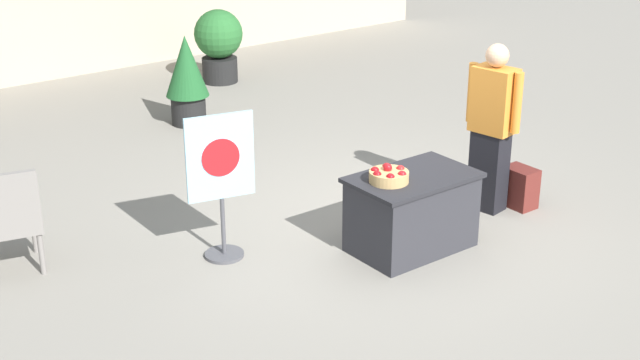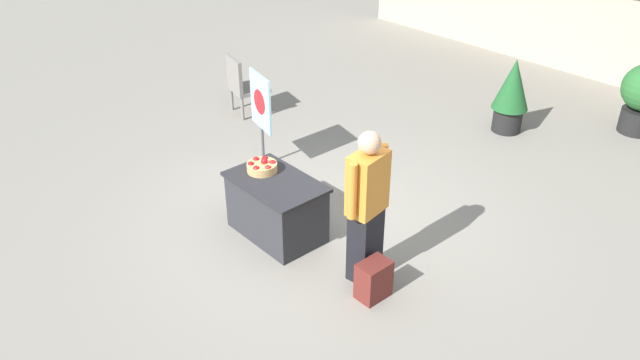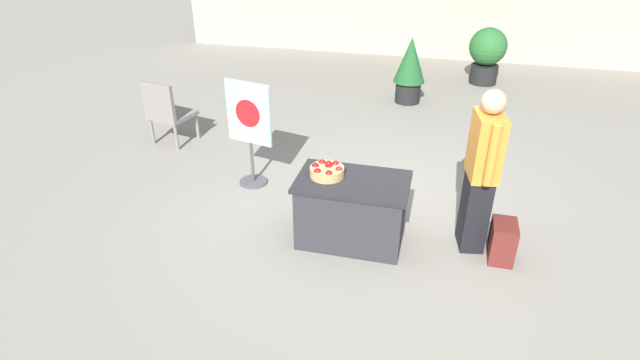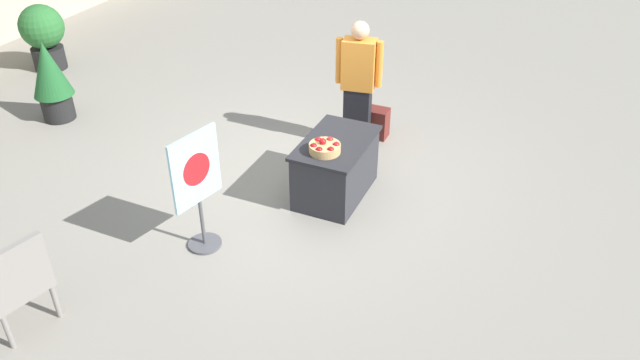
# 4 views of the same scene
# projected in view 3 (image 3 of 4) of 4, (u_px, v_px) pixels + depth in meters

# --- Properties ---
(ground_plane) EXTENTS (120.00, 120.00, 0.00)m
(ground_plane) POSITION_uv_depth(u_px,v_px,m) (382.00, 216.00, 5.81)
(ground_plane) COLOR gray
(display_table) EXTENTS (1.16, 0.73, 0.73)m
(display_table) POSITION_uv_depth(u_px,v_px,m) (352.00, 210.00, 5.25)
(display_table) COLOR #2D2D33
(display_table) RESTS_ON ground_plane
(apple_basket) EXTENTS (0.35, 0.35, 0.16)m
(apple_basket) POSITION_uv_depth(u_px,v_px,m) (327.00, 171.00, 5.12)
(apple_basket) COLOR tan
(apple_basket) RESTS_ON display_table
(person_visitor) EXTENTS (0.33, 0.60, 1.72)m
(person_visitor) POSITION_uv_depth(u_px,v_px,m) (481.00, 172.00, 4.91)
(person_visitor) COLOR black
(person_visitor) RESTS_ON ground_plane
(backpack) EXTENTS (0.24, 0.34, 0.42)m
(backpack) POSITION_uv_depth(u_px,v_px,m) (502.00, 241.00, 5.03)
(backpack) COLOR maroon
(backpack) RESTS_ON ground_plane
(poster_board) EXTENTS (0.61, 0.36, 1.36)m
(poster_board) POSITION_uv_depth(u_px,v_px,m) (250.00, 129.00, 6.15)
(poster_board) COLOR #4C4C51
(poster_board) RESTS_ON ground_plane
(patio_chair) EXTENTS (0.66, 0.66, 0.98)m
(patio_chair) POSITION_uv_depth(u_px,v_px,m) (167.00, 110.00, 7.33)
(patio_chair) COLOR gray
(patio_chair) RESTS_ON ground_plane
(potted_plant_far_right) EXTENTS (0.73, 0.73, 1.10)m
(potted_plant_far_right) POSITION_uv_depth(u_px,v_px,m) (487.00, 53.00, 9.84)
(potted_plant_far_right) COLOR black
(potted_plant_far_right) RESTS_ON ground_plane
(potted_plant_near_right) EXTENTS (0.56, 0.56, 1.18)m
(potted_plant_near_right) POSITION_uv_depth(u_px,v_px,m) (410.00, 68.00, 8.86)
(potted_plant_near_right) COLOR black
(potted_plant_near_right) RESTS_ON ground_plane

